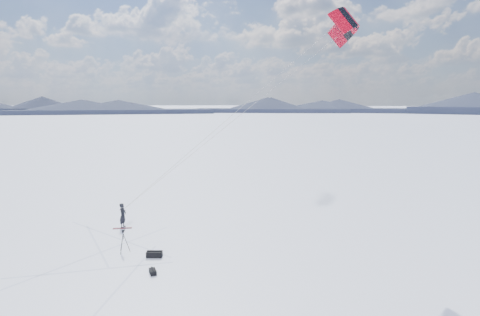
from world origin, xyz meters
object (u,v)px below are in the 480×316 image
at_px(snowkiter, 123,227).
at_px(gear_bag_b, 153,272).
at_px(snowboard, 122,228).
at_px(gear_bag_a, 154,254).
at_px(tripod, 123,238).

xyz_separation_m(snowkiter, gear_bag_b, (6.63, -6.18, 0.13)).
distance_m(snowboard, gear_bag_b, 8.82).
relative_size(gear_bag_a, gear_bag_b, 1.47).
relative_size(snowboard, gear_bag_a, 1.33).
bearing_deg(gear_bag_a, snowkiter, 121.79).
xyz_separation_m(tripod, gear_bag_b, (3.45, -2.06, -0.79)).
bearing_deg(tripod, gear_bag_b, -68.33).
distance_m(snowkiter, gear_bag_a, 6.78).
height_order(snowboard, gear_bag_a, gear_bag_a).
xyz_separation_m(tripod, gear_bag_a, (2.21, 0.00, -0.74)).
distance_m(snowkiter, gear_bag_b, 9.06).
xyz_separation_m(snowboard, gear_bag_a, (5.28, -3.87, 0.17)).
bearing_deg(gear_bag_b, snowkiter, -176.03).
bearing_deg(tripod, snowboard, 90.85).
distance_m(snowboard, tripod, 5.03).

